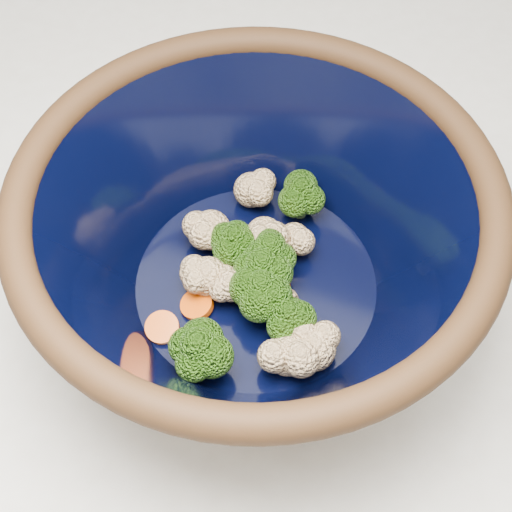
# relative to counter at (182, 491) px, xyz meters

# --- Properties ---
(counter) EXTENTS (1.20, 1.20, 0.90)m
(counter) POSITION_rel_counter_xyz_m (0.00, 0.00, 0.00)
(counter) COLOR silver
(counter) RESTS_ON ground
(mixing_bowl) EXTENTS (0.39, 0.39, 0.16)m
(mixing_bowl) POSITION_rel_counter_xyz_m (0.08, 0.07, 0.54)
(mixing_bowl) COLOR black
(mixing_bowl) RESTS_ON counter
(vegetable_pile) EXTENTS (0.15, 0.22, 0.06)m
(vegetable_pile) POSITION_rel_counter_xyz_m (0.09, 0.06, 0.51)
(vegetable_pile) COLOR #608442
(vegetable_pile) RESTS_ON mixing_bowl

